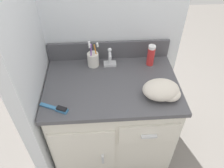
{
  "coord_description": "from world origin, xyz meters",
  "views": [
    {
      "loc": [
        -0.07,
        -1.07,
        1.74
      ],
      "look_at": [
        0.0,
        -0.03,
        0.78
      ],
      "focal_mm": 35.0,
      "sensor_mm": 36.0,
      "label": 1
    }
  ],
  "objects_px": {
    "toothbrush_cup": "(93,59)",
    "hand_towel": "(163,91)",
    "shaving_cream_can": "(151,55)",
    "hairbrush": "(58,109)"
  },
  "relations": [
    {
      "from": "toothbrush_cup",
      "to": "hand_towel",
      "type": "bearing_deg",
      "value": -39.41
    },
    {
      "from": "hairbrush",
      "to": "hand_towel",
      "type": "distance_m",
      "value": 0.64
    },
    {
      "from": "toothbrush_cup",
      "to": "shaving_cream_can",
      "type": "bearing_deg",
      "value": -2.19
    },
    {
      "from": "toothbrush_cup",
      "to": "hand_towel",
      "type": "height_order",
      "value": "toothbrush_cup"
    },
    {
      "from": "hand_towel",
      "to": "hairbrush",
      "type": "bearing_deg",
      "value": -173.96
    },
    {
      "from": "hairbrush",
      "to": "hand_towel",
      "type": "bearing_deg",
      "value": 30.33
    },
    {
      "from": "shaving_cream_can",
      "to": "hairbrush",
      "type": "xyz_separation_m",
      "value": [
        -0.62,
        -0.4,
        -0.07
      ]
    },
    {
      "from": "toothbrush_cup",
      "to": "hand_towel",
      "type": "xyz_separation_m",
      "value": [
        0.42,
        -0.35,
        -0.01
      ]
    },
    {
      "from": "toothbrush_cup",
      "to": "hairbrush",
      "type": "xyz_separation_m",
      "value": [
        -0.21,
        -0.41,
        -0.05
      ]
    },
    {
      "from": "hairbrush",
      "to": "toothbrush_cup",
      "type": "bearing_deg",
      "value": 87.28
    }
  ]
}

